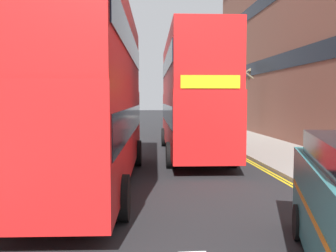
{
  "coord_description": "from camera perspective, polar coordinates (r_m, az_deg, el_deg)",
  "views": [
    {
      "loc": [
        -0.52,
        -1.22,
        2.7
      ],
      "look_at": [
        0.5,
        11.0,
        1.8
      ],
      "focal_mm": 38.61,
      "sensor_mm": 36.0,
      "label": 1
    }
  ],
  "objects": [
    {
      "name": "street_tree_mid",
      "position": [
        32.16,
        7.61,
        5.02
      ],
      "size": [
        2.19,
        2.19,
        6.29
      ],
      "color": "#6B6047",
      "rests_on": "sidewalk_right"
    },
    {
      "name": "street_tree_far",
      "position": [
        26.66,
        11.76,
        3.39
      ],
      "size": [
        1.46,
        1.46,
        4.87
      ],
      "color": "#6B6047",
      "rests_on": "sidewalk_right"
    },
    {
      "name": "kerb_line_outer",
      "position": [
        16.22,
        13.01,
        -5.47
      ],
      "size": [
        0.1,
        56.0,
        0.01
      ],
      "primitive_type": "cube",
      "color": "yellow",
      "rests_on": "ground"
    },
    {
      "name": "kerb_line_inner",
      "position": [
        16.17,
        12.47,
        -5.49
      ],
      "size": [
        0.1,
        56.0,
        0.01
      ],
      "primitive_type": "cube",
      "color": "yellow",
      "rests_on": "ground"
    },
    {
      "name": "street_tree_near",
      "position": [
        40.19,
        4.41,
        3.8
      ],
      "size": [
        1.4,
        1.43,
        5.1
      ],
      "color": "#6B6047",
      "rests_on": "sidewalk_right"
    },
    {
      "name": "pedestrian_far",
      "position": [
        26.22,
        7.85,
        0.42
      ],
      "size": [
        0.34,
        0.22,
        1.62
      ],
      "color": "#2D2D38",
      "rests_on": "sidewalk_right"
    },
    {
      "name": "double_decker_bus_oncoming",
      "position": [
        17.55,
        3.85,
        5.27
      ],
      "size": [
        3.09,
        10.89,
        5.64
      ],
      "color": "red",
      "rests_on": "ground"
    },
    {
      "name": "double_decker_bus_away",
      "position": [
        11.45,
        -12.05,
        5.75
      ],
      "size": [
        3.18,
        10.91,
        5.64
      ],
      "color": "red",
      "rests_on": "ground"
    },
    {
      "name": "sidewalk_right",
      "position": [
        18.78,
        17.27,
        -4.04
      ],
      "size": [
        4.0,
        80.0,
        0.14
      ],
      "primitive_type": "cube",
      "color": "gray",
      "rests_on": "ground"
    },
    {
      "name": "sidewalk_left",
      "position": [
        18.42,
        -23.73,
        -4.36
      ],
      "size": [
        4.0,
        80.0,
        0.14
      ],
      "primitive_type": "cube",
      "color": "gray",
      "rests_on": "ground"
    }
  ]
}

